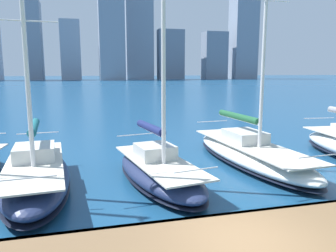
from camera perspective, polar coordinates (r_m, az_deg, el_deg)
name	(u,v)px	position (r m, az deg, el deg)	size (l,w,h in m)	color
dock_pier	(240,238)	(8.43, 12.41, -18.55)	(28.00, 2.80, 0.60)	brown
city_skyline	(95,34)	(170.49, -12.59, 15.38)	(174.06, 23.06, 53.96)	gray
sailboat_forest	(250,152)	(16.47, 14.08, -4.35)	(3.26, 9.63, 11.83)	white
sailboat_navy	(158,168)	(13.20, -1.67, -7.35)	(3.41, 7.09, 12.31)	navy
sailboat_teal	(35,174)	(13.45, -22.11, -7.73)	(3.07, 7.85, 9.48)	navy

